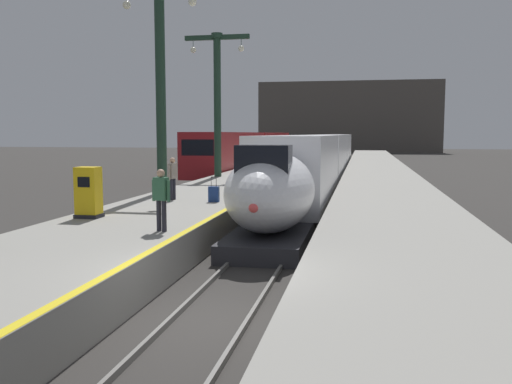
% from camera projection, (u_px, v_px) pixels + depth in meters
% --- Properties ---
extents(ground_plane, '(260.00, 260.00, 0.00)m').
position_uv_depth(ground_plane, '(211.00, 321.00, 11.01)').
color(ground_plane, '#33302D').
extents(platform_left, '(4.80, 110.00, 1.05)m').
position_uv_depth(platform_left, '(253.00, 183.00, 35.88)').
color(platform_left, gray).
rests_on(platform_left, ground).
extents(platform_right, '(4.80, 110.00, 1.05)m').
position_uv_depth(platform_right, '(381.00, 185.00, 34.37)').
color(platform_right, gray).
rests_on(platform_right, ground).
extents(platform_left_safety_stripe, '(0.20, 107.80, 0.01)m').
position_uv_depth(platform_left_safety_stripe, '(288.00, 175.00, 35.40)').
color(platform_left_safety_stripe, yellow).
rests_on(platform_left_safety_stripe, platform_left).
extents(rail_main_left, '(0.08, 110.00, 0.12)m').
position_uv_depth(rail_main_left, '(308.00, 187.00, 38.00)').
color(rail_main_left, slate).
rests_on(rail_main_left, ground).
extents(rail_main_right, '(0.08, 110.00, 0.12)m').
position_uv_depth(rail_main_right, '(330.00, 187.00, 37.72)').
color(rail_main_right, slate).
rests_on(rail_main_right, ground).
extents(rail_secondary_left, '(0.08, 110.00, 0.12)m').
position_uv_depth(rail_secondary_left, '(194.00, 185.00, 39.52)').
color(rail_secondary_left, slate).
rests_on(rail_secondary_left, ground).
extents(rail_secondary_right, '(0.08, 110.00, 0.12)m').
position_uv_depth(rail_secondary_right, '(215.00, 185.00, 39.24)').
color(rail_secondary_right, slate).
rests_on(rail_secondary_right, ground).
extents(highspeed_train_main, '(2.92, 56.08, 3.60)m').
position_uv_depth(highspeed_train_main, '(324.00, 157.00, 41.74)').
color(highspeed_train_main, silver).
rests_on(highspeed_train_main, ground).
extents(regional_train_adjacent, '(2.85, 36.60, 3.80)m').
position_uv_depth(regional_train_adjacent, '(251.00, 149.00, 55.35)').
color(regional_train_adjacent, maroon).
rests_on(regional_train_adjacent, ground).
extents(station_column_mid, '(4.00, 0.68, 9.19)m').
position_uv_depth(station_column_mid, '(160.00, 67.00, 24.33)').
color(station_column_mid, '#1E3828').
rests_on(station_column_mid, platform_left).
extents(station_column_far, '(4.00, 0.68, 8.67)m').
position_uv_depth(station_column_far, '(217.00, 91.00, 33.87)').
color(station_column_far, '#1E3828').
rests_on(station_column_far, platform_left).
extents(passenger_near_edge, '(0.31, 0.55, 1.69)m').
position_uv_depth(passenger_near_edge, '(173.00, 175.00, 22.17)').
color(passenger_near_edge, '#23232D').
rests_on(passenger_near_edge, platform_left).
extents(passenger_mid_platform, '(0.40, 0.49, 1.69)m').
position_uv_depth(passenger_mid_platform, '(271.00, 163.00, 31.16)').
color(passenger_mid_platform, '#23232D').
rests_on(passenger_mid_platform, platform_left).
extents(passenger_far_waiting, '(0.55, 0.31, 1.69)m').
position_uv_depth(passenger_far_waiting, '(161.00, 195.00, 14.95)').
color(passenger_far_waiting, '#23232D').
rests_on(passenger_far_waiting, platform_left).
extents(rolling_suitcase, '(0.40, 0.22, 0.98)m').
position_uv_depth(rolling_suitcase, '(214.00, 194.00, 21.54)').
color(rolling_suitcase, navy).
rests_on(rolling_suitcase, platform_left).
extents(ticket_machine_yellow, '(0.76, 0.62, 1.60)m').
position_uv_depth(ticket_machine_yellow, '(88.00, 194.00, 17.44)').
color(ticket_machine_yellow, yellow).
rests_on(ticket_machine_yellow, platform_left).
extents(terminus_back_wall, '(36.00, 2.00, 14.00)m').
position_uv_depth(terminus_back_wall, '(349.00, 117.00, 109.90)').
color(terminus_back_wall, '#4C4742').
rests_on(terminus_back_wall, ground).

